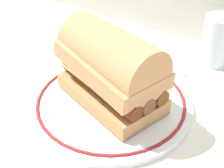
{
  "coord_description": "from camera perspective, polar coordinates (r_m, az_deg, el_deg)",
  "views": [
    {
      "loc": [
        0.21,
        -0.35,
        0.35
      ],
      "look_at": [
        -0.03,
        0.0,
        0.04
      ],
      "focal_mm": 49.8,
      "sensor_mm": 36.0,
      "label": 1
    }
  ],
  "objects": [
    {
      "name": "ground_plane",
      "position": [
        0.54,
        2.16,
        -4.92
      ],
      "size": [
        1.5,
        1.5,
        0.0
      ],
      "primitive_type": "plane",
      "color": "silver"
    },
    {
      "name": "drinking_glass",
      "position": [
        0.68,
        18.61,
        7.01
      ],
      "size": [
        0.06,
        0.06,
        0.1
      ],
      "color": "silver",
      "rests_on": "ground_plane"
    },
    {
      "name": "butter_knife",
      "position": [
        0.69,
        7.68,
        5.26
      ],
      "size": [
        0.15,
        0.07,
        0.01
      ],
      "color": "silver",
      "rests_on": "ground_plane"
    },
    {
      "name": "plate",
      "position": [
        0.55,
        -0.0,
        -3.16
      ],
      "size": [
        0.28,
        0.28,
        0.01
      ],
      "color": "white",
      "rests_on": "ground_plane"
    },
    {
      "name": "sausage_sandwich",
      "position": [
        0.5,
        -0.0,
        3.21
      ],
      "size": [
        0.2,
        0.15,
        0.13
      ],
      "rotation": [
        0.0,
        0.0,
        -0.29
      ],
      "color": "tan",
      "rests_on": "plate"
    }
  ]
}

